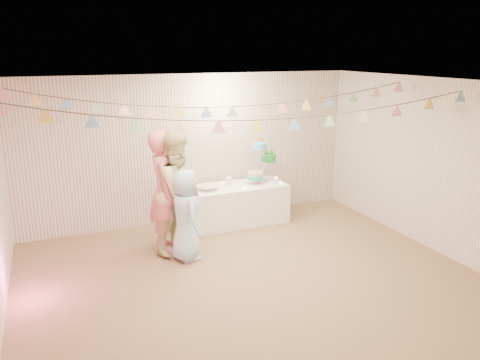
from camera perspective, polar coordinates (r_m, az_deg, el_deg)
name	(u,v)px	position (r m, az deg, el deg)	size (l,w,h in m)	color
floor	(249,278)	(6.48, 1.13, -11.81)	(6.00, 6.00, 0.00)	brown
ceiling	(250,83)	(5.77, 1.27, 11.78)	(6.00, 6.00, 0.00)	silver
back_wall	(192,149)	(8.28, -5.85, 3.77)	(6.00, 6.00, 0.00)	silver
front_wall	(375,266)	(3.99, 16.13, -10.00)	(6.00, 6.00, 0.00)	silver
right_wall	(430,164)	(7.68, 22.12, 1.77)	(5.00, 5.00, 0.00)	silver
table	(234,205)	(8.27, -0.70, -3.01)	(1.84, 0.74, 0.69)	white
cake_stand	(262,158)	(8.32, 2.67, 2.66)	(0.67, 0.40, 0.75)	silver
cake_bottom	(255,176)	(8.27, 1.89, 0.53)	(0.31, 0.31, 0.15)	#25ABAF
cake_middle	(269,157)	(8.48, 3.51, 2.76)	(0.27, 0.27, 0.22)	#1C8329
cake_top_tier	(260,145)	(8.21, 2.41, 4.29)	(0.25, 0.25, 0.19)	#48B4E4
platter	(208,186)	(7.94, -3.87, -0.72)	(0.36, 0.36, 0.02)	white
posy	(229,178)	(8.15, -1.35, 0.27)	(0.14, 0.14, 0.16)	white
person_adult_a	(164,191)	(7.13, -9.25, -1.36)	(0.68, 0.44, 1.86)	#CF6C71
person_adult_b	(179,192)	(7.07, -7.45, -1.47)	(0.90, 0.70, 1.85)	#C6BD7A
person_child	(186,215)	(6.82, -6.65, -4.27)	(0.66, 0.43, 1.36)	#AAD1F0
bunting_back	(219,96)	(6.81, -2.57, 10.23)	(5.60, 1.10, 0.40)	pink
bunting_front	(257,108)	(5.62, 2.09, 8.80)	(5.60, 0.90, 0.36)	#72A5E5
tealight_0	(193,193)	(7.77, -5.76, -1.53)	(0.04, 0.04, 0.03)	#FFD88C
tealight_1	(212,184)	(8.21, -3.44, -0.55)	(0.04, 0.04, 0.03)	#FFD88C
tealight_2	(244,188)	(8.01, 0.55, -0.94)	(0.04, 0.04, 0.03)	#FFD88C
tealight_3	(248,180)	(8.49, 0.93, 0.03)	(0.04, 0.04, 0.03)	#FFD88C
tealight_4	(281,183)	(8.34, 4.99, -0.32)	(0.04, 0.04, 0.03)	#FFD88C
tealight_5	(276,178)	(8.66, 4.45, 0.29)	(0.04, 0.04, 0.03)	#FFD88C
tealight_6	(223,182)	(8.33, -2.14, -0.29)	(0.04, 0.04, 0.03)	#FFD88C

